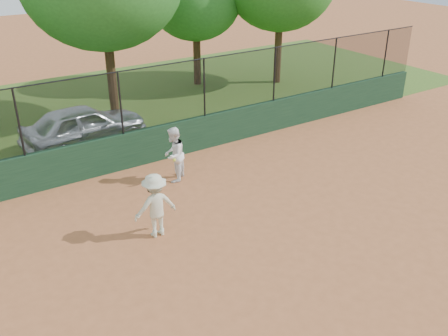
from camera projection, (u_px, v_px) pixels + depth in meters
ground at (246, 255)px, 11.95m from camera, size 80.00×80.00×0.00m
back_wall at (139, 148)px, 16.19m from camera, size 26.00×0.20×1.20m
grass_strip at (81, 113)px, 20.96m from camera, size 36.00×12.00×0.01m
parked_car at (84, 126)px, 17.56m from camera, size 4.53×2.16×1.49m
player_second at (174, 155)px, 15.07m from camera, size 1.05×1.05×1.72m
player_main at (155, 206)px, 12.35m from camera, size 1.13×0.74×2.18m
fence_assembly at (135, 100)px, 15.46m from camera, size 26.00×0.06×2.00m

